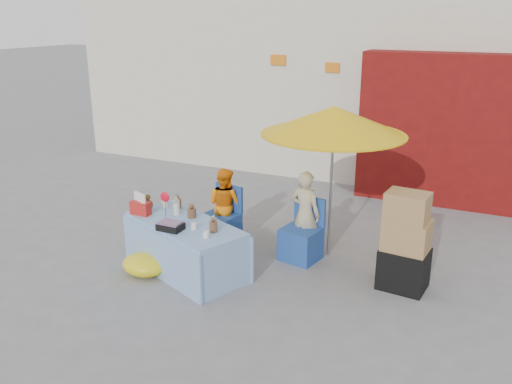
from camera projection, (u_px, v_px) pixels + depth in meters
The scene contains 10 objects.
ground at pixel (226, 278), 6.93m from camera, with size 80.00×80.00×0.00m, color slate.
backdrop at pixel (401, 18), 12.20m from camera, with size 14.00×8.00×7.80m.
market_table at pixel (185, 246), 7.04m from camera, with size 1.93×1.44×1.06m.
chair_left at pixel (221, 227), 7.90m from camera, with size 0.56×0.55×0.85m.
chair_right at pixel (301, 242), 7.39m from camera, with size 0.56×0.55×0.85m.
vendor_orange at pixel (225, 205), 7.92m from camera, with size 0.54×0.42×1.11m, color orange.
vendor_beige at pixel (305, 214), 7.40m from camera, with size 0.44×0.29×1.22m, color #BEB086.
umbrella at pixel (334, 121), 7.00m from camera, with size 1.90×1.90×2.09m.
box_stack at pixel (405, 245), 6.51m from camera, with size 0.60×0.51×1.24m.
tarp_bundle at pixel (145, 265), 6.98m from camera, with size 0.61×0.49×0.28m, color yellow.
Camera 1 is at (2.99, -5.47, 3.23)m, focal length 38.00 mm.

